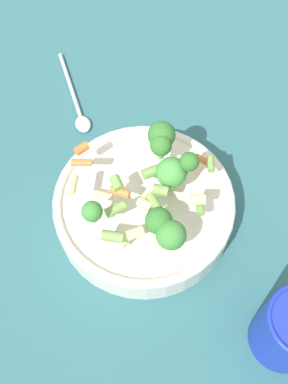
# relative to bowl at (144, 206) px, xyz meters

# --- Properties ---
(ground_plane) EXTENTS (3.00, 3.00, 0.00)m
(ground_plane) POSITION_rel_bowl_xyz_m (0.00, 0.00, -0.03)
(ground_plane) COLOR #2D6066
(bowl) EXTENTS (0.26, 0.26, 0.05)m
(bowl) POSITION_rel_bowl_xyz_m (0.00, 0.00, 0.00)
(bowl) COLOR silver
(bowl) RESTS_ON ground_plane
(pasta_salad) EXTENTS (0.21, 0.20, 0.08)m
(pasta_salad) POSITION_rel_bowl_xyz_m (-0.02, 0.01, 0.07)
(pasta_salad) COLOR #8CB766
(pasta_salad) RESTS_ON bowl
(spoon) EXTENTS (0.04, 0.19, 0.01)m
(spoon) POSITION_rel_bowl_xyz_m (0.02, -0.24, -0.02)
(spoon) COLOR silver
(spoon) RESTS_ON ground_plane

